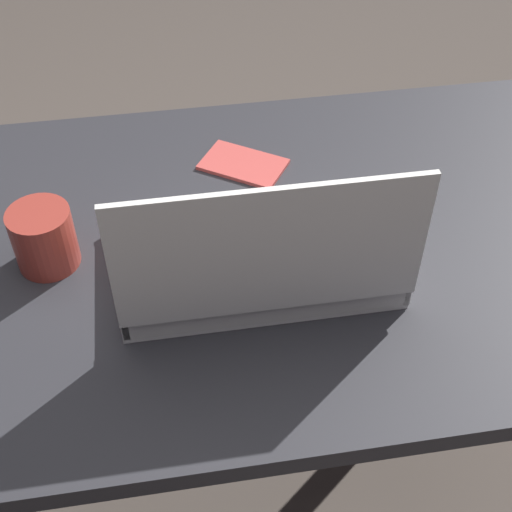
{
  "coord_description": "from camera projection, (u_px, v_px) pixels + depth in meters",
  "views": [
    {
      "loc": [
        0.11,
        0.73,
        1.45
      ],
      "look_at": [
        -0.0,
        0.05,
        0.77
      ],
      "focal_mm": 50.0,
      "sensor_mm": 36.0,
      "label": 1
    }
  ],
  "objects": [
    {
      "name": "donut_box",
      "position": [
        256.0,
        256.0,
        0.94
      ],
      "size": [
        0.37,
        0.23,
        0.23
      ],
      "color": "white",
      "rests_on": "dining_table"
    },
    {
      "name": "paper_napkin",
      "position": [
        243.0,
        164.0,
        1.14
      ],
      "size": [
        0.15,
        0.14,
        0.01
      ],
      "color": "#CC4C47",
      "rests_on": "dining_table"
    },
    {
      "name": "ground_plane",
      "position": [
        252.0,
        491.0,
        1.55
      ],
      "size": [
        8.0,
        8.0,
        0.0
      ],
      "primitive_type": "plane",
      "color": "#564C44"
    },
    {
      "name": "dining_table",
      "position": [
        250.0,
        294.0,
        1.1
      ],
      "size": [
        1.18,
        0.7,
        0.75
      ],
      "color": "#2D2D33",
      "rests_on": "ground_plane"
    },
    {
      "name": "coffee_mug",
      "position": [
        44.0,
        236.0,
        0.96
      ],
      "size": [
        0.08,
        0.08,
        0.09
      ],
      "color": "#A3382D",
      "rests_on": "dining_table"
    }
  ]
}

